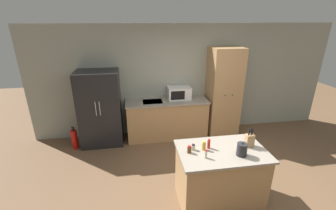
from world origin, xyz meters
The scene contains 15 objects.
ground_plane centered at (0.00, 0.00, 0.00)m, with size 14.00×14.00×0.00m, color brown.
wall_back centered at (0.00, 2.33, 1.30)m, with size 7.20×0.06×2.60m.
refrigerator centered at (-2.00, 1.97, 0.84)m, with size 0.89×0.67×1.67m.
back_counter centered at (-0.51, 2.01, 0.46)m, with size 1.90×0.62×0.92m.
pantry_cabinet centered at (0.83, 1.99, 1.05)m, with size 0.71×0.64×2.10m.
kitchen_island centered at (-0.04, -0.15, 0.46)m, with size 1.28×0.81×0.91m.
microwave centered at (-0.21, 2.10, 1.06)m, with size 0.53×0.36×0.28m.
knife_block centered at (0.39, -0.11, 1.01)m, with size 0.12×0.09×0.30m.
spice_bottle_tall_dark centered at (-0.45, -0.07, 0.95)m, with size 0.06×0.06×0.09m.
spice_bottle_short_red centered at (-0.53, -0.14, 0.96)m, with size 0.06×0.06×0.11m.
spice_bottle_amber_oil centered at (-0.34, -0.30, 0.97)m, with size 0.04×0.04×0.13m.
spice_bottle_green_herb centered at (-0.22, -0.06, 0.98)m, with size 0.04×0.04×0.15m.
spice_bottle_pale_salt centered at (-0.30, -0.09, 0.97)m, with size 0.05×0.05×0.14m.
kettle centered at (0.17, -0.31, 1.00)m, with size 0.14×0.14×0.20m.
fire_extinguisher centered at (-2.59, 1.80, 0.23)m, with size 0.13×0.13×0.51m.
Camera 1 is at (-1.26, -2.78, 2.69)m, focal length 24.00 mm.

